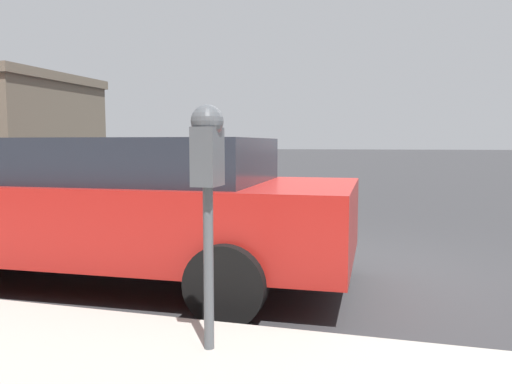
# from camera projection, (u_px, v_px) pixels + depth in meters

# --- Properties ---
(ground_plane) EXTENTS (220.00, 220.00, 0.00)m
(ground_plane) POSITION_uv_depth(u_px,v_px,m) (328.00, 272.00, 5.44)
(ground_plane) COLOR #333335
(parking_meter) EXTENTS (0.21, 0.19, 1.45)m
(parking_meter) POSITION_uv_depth(u_px,v_px,m) (208.00, 165.00, 2.88)
(parking_meter) COLOR #4C5156
(parking_meter) RESTS_ON sidewalk
(car_red) EXTENTS (2.24, 4.89, 1.45)m
(car_red) POSITION_uv_depth(u_px,v_px,m) (115.00, 205.00, 5.02)
(car_red) COLOR #B21E19
(car_red) RESTS_ON ground_plane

